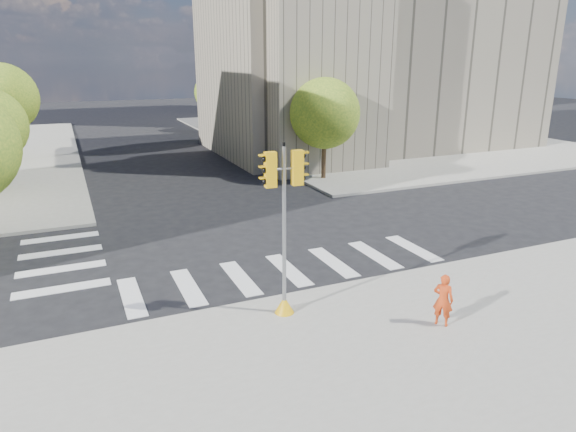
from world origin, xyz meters
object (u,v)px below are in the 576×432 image
(traffic_signal, at_px, (284,244))
(photographer, at_px, (443,300))
(lamp_near, at_px, (304,99))
(lamp_far, at_px, (238,88))

(traffic_signal, xyz_separation_m, photographer, (3.71, -2.37, -1.37))
(traffic_signal, relative_size, photographer, 3.31)
(lamp_near, relative_size, traffic_signal, 1.64)
(lamp_near, height_order, lamp_far, same)
(photographer, bearing_deg, lamp_far, -48.36)
(lamp_near, height_order, traffic_signal, lamp_near)
(lamp_near, bearing_deg, lamp_far, 90.00)
(traffic_signal, distance_m, photographer, 4.61)
(traffic_signal, bearing_deg, lamp_near, 66.23)
(lamp_far, height_order, photographer, lamp_far)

